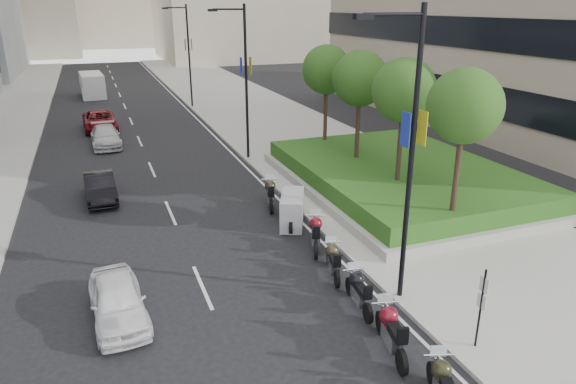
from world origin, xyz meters
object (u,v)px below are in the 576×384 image
parking_sign (481,304)px  motorcycle_2 (359,291)px  lamp_post_1 (243,76)px  car_a (118,301)px  car_d (100,121)px  delivery_van (92,86)px  car_c (106,136)px  motorcycle_3 (333,261)px  car_b (100,187)px  motorcycle_1 (391,331)px  motorcycle_5 (292,210)px  motorcycle_4 (316,233)px  lamp_post_2 (187,51)px  motorcycle_6 (270,194)px  lamp_post_0 (408,147)px

parking_sign → motorcycle_2: 3.74m
lamp_post_1 → car_a: lamp_post_1 is taller
car_d → delivery_van: 16.09m
car_a → car_c: car_c is taller
motorcycle_3 → car_c: (-6.65, 21.27, 0.08)m
car_a → car_b: bearing=87.4°
motorcycle_2 → car_d: (-6.71, 28.52, 0.12)m
car_c → delivery_van: bearing=89.7°
motorcycle_1 → motorcycle_2: motorcycle_1 is taller
motorcycle_1 → motorcycle_2: size_ratio=1.09×
motorcycle_1 → motorcycle_3: size_ratio=1.14×
motorcycle_5 → motorcycle_4: bearing=-155.2°
motorcycle_2 → car_c: (-6.51, 23.39, 0.07)m
motorcycle_1 → car_c: bearing=26.8°
motorcycle_5 → car_c: motorcycle_5 is taller
car_d → delivery_van: (-0.19, 16.08, 0.38)m
car_b → car_a: bearing=-91.3°
lamp_post_1 → car_b: bearing=-154.3°
lamp_post_2 → car_b: lamp_post_2 is taller
lamp_post_1 → motorcycle_6: bearing=-98.0°
car_b → car_c: size_ratio=0.87×
car_a → delivery_van: delivery_van is taller
motorcycle_1 → car_d: (-6.50, 30.75, 0.06)m
lamp_post_0 → motorcycle_3: lamp_post_0 is taller
motorcycle_4 → delivery_van: (-7.33, 40.30, 0.45)m
motorcycle_6 → car_c: 15.82m
motorcycle_4 → car_b: car_b is taller
car_a → car_c: 21.43m
motorcycle_5 → car_b: motorcycle_5 is taller
lamp_post_1 → car_c: bearing=140.7°
parking_sign → motorcycle_1: 2.48m
car_d → lamp_post_2: bearing=36.6°
lamp_post_1 → car_c: lamp_post_1 is taller
parking_sign → motorcycle_3: parking_sign is taller
car_a → lamp_post_2: bearing=72.3°
motorcycle_5 → delivery_van: bearing=35.0°
motorcycle_6 → lamp_post_0: bearing=-156.6°
parking_sign → car_b: (-9.18, 15.90, -0.81)m
motorcycle_6 → lamp_post_2: bearing=14.0°
car_d → lamp_post_0: bearing=-76.3°
motorcycle_1 → motorcycle_4: bearing=7.4°
motorcycle_6 → lamp_post_1: bearing=8.4°
motorcycle_3 → motorcycle_5: 4.63m
motorcycle_2 → car_b: size_ratio=0.56×
parking_sign → car_c: (-8.50, 26.43, -0.80)m
motorcycle_1 → car_a: size_ratio=0.63×
lamp_post_0 → car_b: (-8.52, 12.90, -4.42)m
motorcycle_5 → lamp_post_2: bearing=22.2°
car_b → motorcycle_1: bearing=-67.3°
lamp_post_2 → car_a: 34.32m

